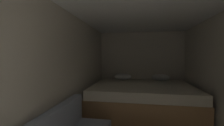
% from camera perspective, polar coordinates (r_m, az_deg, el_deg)
% --- Properties ---
extents(wall_back, '(2.54, 0.05, 2.11)m').
position_cam_1_polar(wall_back, '(4.60, 10.99, -1.66)').
color(wall_back, beige).
rests_on(wall_back, ground).
extents(wall_left, '(0.05, 4.88, 2.11)m').
position_cam_1_polar(wall_left, '(2.42, -18.47, -5.48)').
color(wall_left, beige).
rests_on(wall_left, ground).
extents(ceiling_slab, '(2.54, 4.88, 0.05)m').
position_cam_1_polar(ceiling_slab, '(2.25, 12.91, 21.90)').
color(ceiling_slab, white).
rests_on(ceiling_slab, wall_left).
extents(bed, '(2.32, 1.79, 0.90)m').
position_cam_1_polar(bed, '(3.77, 11.27, -13.26)').
color(bed, '#9E7247').
rests_on(bed, ground).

